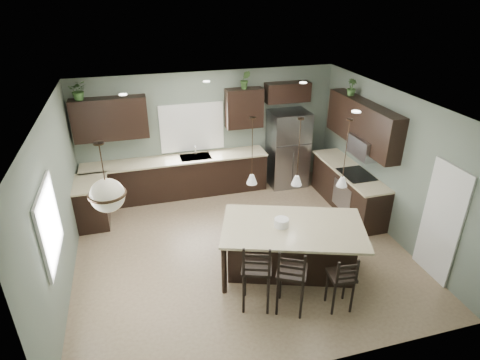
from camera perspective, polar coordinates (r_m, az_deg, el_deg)
The scene contains 33 objects.
ground at distance 7.74m, azimuth 0.08°, elevation -9.69°, with size 6.00×6.00×0.00m, color #9E8466.
pantry_door at distance 7.36m, azimuth 26.68°, elevation -5.47°, with size 0.04×0.82×2.04m, color white.
window_back at distance 9.35m, azimuth -6.85°, elevation 7.46°, with size 1.35×0.02×1.00m, color white.
window_left at distance 6.17m, azimuth -25.60°, elevation -5.72°, with size 0.02×1.10×1.00m, color white.
left_return_cabs at distance 8.81m, azimuth -20.26°, elevation -3.19°, with size 0.60×0.90×0.90m, color black.
left_return_countertop at distance 8.60m, azimuth -20.61°, elevation -0.45°, with size 0.66×0.96×0.04m, color beige.
back_lower_cabs at distance 9.45m, azimuth -8.90°, elevation 0.32°, with size 4.20×0.60×0.90m, color black.
back_countertop at distance 9.24m, azimuth -9.08°, elevation 2.88°, with size 4.20×0.66×0.04m, color beige.
sink_inset at distance 9.29m, azimuth -6.34°, elevation 3.28°, with size 0.70×0.45×0.01m, color gray.
faucet at distance 9.20m, azimuth -6.35°, elevation 4.04°, with size 0.02×0.02×0.28m, color silver.
back_upper_left at distance 9.00m, azimuth -17.98°, elevation 8.28°, with size 1.55×0.34×0.90m, color black.
back_upper_right at distance 9.32m, azimuth 0.58°, elevation 10.18°, with size 0.85×0.34×0.90m, color black.
fridge_header at distance 9.58m, azimuth 6.78°, elevation 12.30°, with size 1.05×0.34×0.45m, color black.
right_lower_cabs at distance 9.15m, azimuth 15.08°, elevation -1.27°, with size 0.60×2.35×0.90m, color black.
right_countertop at distance 8.94m, azimuth 15.32°, elevation 1.39°, with size 0.66×2.35×0.04m, color beige.
cooktop at distance 8.71m, azimuth 16.21°, elevation 0.79°, with size 0.58×0.75×0.02m, color black.
wall_oven_front at distance 8.80m, azimuth 14.22°, elevation -2.32°, with size 0.01×0.72×0.60m, color gray.
right_upper_cabs at distance 8.64m, azimuth 17.00°, elevation 7.68°, with size 0.34×2.35×0.90m, color black.
microwave at distance 8.53m, azimuth 17.30°, elevation 4.53°, with size 0.40×0.75×0.40m, color gray.
refrigerator at distance 9.78m, azimuth 6.81°, elevation 4.43°, with size 0.90×0.74×1.85m, color gray.
kitchen_island at distance 6.99m, azimuth 7.37°, elevation -9.76°, with size 2.34×1.33×0.92m, color black.
serving_dish at distance 6.68m, azimuth 5.92°, elevation -6.04°, with size 0.24×0.24×0.14m, color white.
bar_stool_left at distance 6.21m, azimuth 2.37°, elevation -13.20°, with size 0.45×0.45×1.21m, color black.
bar_stool_center at distance 6.20m, azimuth 7.33°, elevation -13.68°, with size 0.44×0.44×1.18m, color black.
bar_stool_right at distance 6.42m, azimuth 14.12°, elevation -13.78°, with size 0.37×0.37×1.00m, color black.
pendant_left at distance 6.09m, azimuth 1.75°, elevation 4.09°, with size 0.17×0.17×1.10m, color silver, non-canonical shape.
pendant_center at distance 6.11m, azimuth 8.34°, elevation 3.89°, with size 0.17×0.17×1.10m, color silver, non-canonical shape.
pendant_right at distance 6.21m, azimuth 14.79°, elevation 3.65°, with size 0.17×0.17×1.10m, color white, non-canonical shape.
chandelier at distance 5.42m, azimuth -18.73°, elevation 0.34°, with size 0.50×0.50×0.98m, color #F5EBC8, non-canonical shape.
plant_back_left at distance 8.85m, azimuth -22.00°, elevation 11.75°, with size 0.36×0.31×0.40m, color #315726.
plant_back_right at distance 9.14m, azimuth 0.75°, elevation 14.07°, with size 0.22×0.18×0.41m, color #365826.
plant_right_wall at distance 8.90m, azimuth 15.60°, elevation 12.57°, with size 0.19×0.19×0.35m, color #315424.
room_shell at distance 6.88m, azimuth 0.09°, elevation 1.82°, with size 6.00×6.00×6.00m.
Camera 1 is at (-1.68, -6.02, 4.57)m, focal length 30.00 mm.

